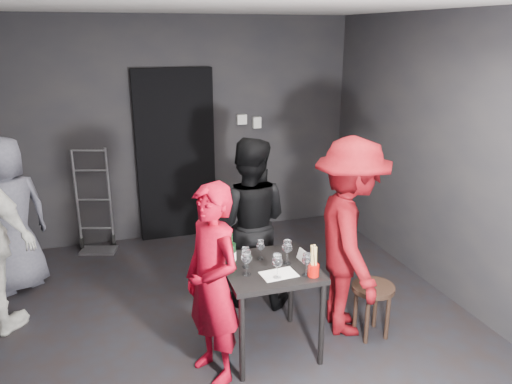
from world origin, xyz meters
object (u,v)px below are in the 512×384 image
object	(u,v)px
tasting_table	(269,277)
wine_bottle	(231,256)
hand_truck	(97,232)
server_red	(212,283)
stool	(373,295)
breadstick_cup	(314,261)
woman_black	(249,217)
man_maroon	(350,225)
bystander_grey	(8,211)

from	to	relation	value
tasting_table	wine_bottle	xyz separation A→B (m)	(-0.30, 0.02, 0.22)
hand_truck	server_red	xyz separation A→B (m)	(0.80, -2.67, 0.55)
stool	tasting_table	bearing A→B (deg)	174.39
breadstick_cup	tasting_table	bearing A→B (deg)	134.78
tasting_table	stool	xyz separation A→B (m)	(0.90, -0.09, -0.27)
hand_truck	wine_bottle	xyz separation A→B (m)	(0.99, -2.48, 0.65)
server_red	woman_black	distance (m)	1.13
tasting_table	woman_black	xyz separation A→B (m)	(0.08, 0.80, 0.21)
server_red	hand_truck	bearing A→B (deg)	175.90
man_maroon	bystander_grey	size ratio (longest dim) A/B	1.17
hand_truck	woman_black	distance (m)	2.28
man_maroon	wine_bottle	distance (m)	1.05
breadstick_cup	stool	bearing A→B (deg)	15.05
server_red	woman_black	bearing A→B (deg)	128.61
woman_black	breadstick_cup	size ratio (longest dim) A/B	6.54
server_red	bystander_grey	distance (m)	2.50
wine_bottle	breadstick_cup	world-z (taller)	wine_bottle
hand_truck	woman_black	bearing A→B (deg)	-33.57
server_red	bystander_grey	size ratio (longest dim) A/B	0.93
woman_black	breadstick_cup	xyz separation A→B (m)	(0.18, -1.06, 0.00)
tasting_table	server_red	xyz separation A→B (m)	(-0.49, -0.17, 0.12)
man_maroon	wine_bottle	size ratio (longest dim) A/B	6.27
breadstick_cup	man_maroon	bearing A→B (deg)	35.67
stool	woman_black	size ratio (longest dim) A/B	0.27
stool	bystander_grey	world-z (taller)	bystander_grey
server_red	man_maroon	world-z (taller)	man_maroon
hand_truck	bystander_grey	distance (m)	1.24
woman_black	server_red	bearing A→B (deg)	83.27
woman_black	man_maroon	distance (m)	0.98
stool	breadstick_cup	distance (m)	0.82
man_maroon	wine_bottle	bearing A→B (deg)	106.57
man_maroon	woman_black	bearing A→B (deg)	56.08
man_maroon	stool	bearing A→B (deg)	-126.68
breadstick_cup	hand_truck	bearing A→B (deg)	119.37
wine_bottle	breadstick_cup	bearing A→B (deg)	-26.66
server_red	breadstick_cup	world-z (taller)	server_red
stool	bystander_grey	distance (m)	3.53
tasting_table	bystander_grey	xyz separation A→B (m)	(-2.08, 1.76, 0.18)
hand_truck	man_maroon	bearing A→B (deg)	-32.22
stool	hand_truck	bearing A→B (deg)	130.27
server_red	man_maroon	size ratio (longest dim) A/B	0.79
wine_bottle	man_maroon	bearing A→B (deg)	3.79
stool	man_maroon	xyz separation A→B (m)	(-0.15, 0.18, 0.59)
stool	woman_black	distance (m)	1.30
tasting_table	breadstick_cup	size ratio (longest dim) A/B	2.83
woman_black	hand_truck	bearing A→B (deg)	-27.21
bystander_grey	wine_bottle	distance (m)	2.49
tasting_table	server_red	distance (m)	0.54
stool	wine_bottle	distance (m)	1.30
tasting_table	stool	distance (m)	0.94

